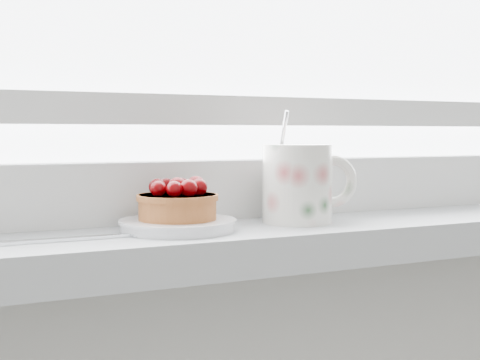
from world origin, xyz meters
TOP-DOWN VIEW (x-y plane):
  - saucer at (-0.09, 1.88)m, footprint 0.12×0.12m
  - raspberry_tart at (-0.09, 1.88)m, footprint 0.09×0.09m
  - floral_mug at (0.06, 1.88)m, footprint 0.12×0.09m
  - fork at (-0.18, 1.87)m, footprint 0.19×0.02m

SIDE VIEW (x-z plane):
  - fork at x=-0.18m, z-range 0.94..0.94m
  - saucer at x=-0.09m, z-range 0.94..0.95m
  - raspberry_tart at x=-0.09m, z-range 0.95..0.99m
  - floral_mug at x=0.06m, z-range 0.92..1.05m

